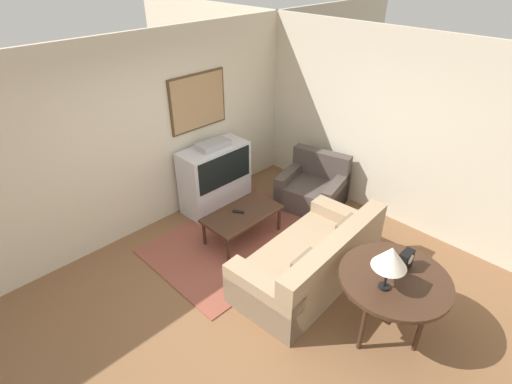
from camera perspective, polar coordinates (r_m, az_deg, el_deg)
ground_plane at (r=4.91m, az=-0.33°, el=-14.48°), size 12.00×12.00×0.00m
wall_back at (r=5.59m, az=-15.93°, el=7.42°), size 12.00×0.10×2.70m
wall_right at (r=5.98m, az=18.08°, el=8.62°), size 0.06×12.00×2.70m
area_rug at (r=5.67m, az=-2.65°, el=-6.89°), size 2.34×1.69×0.01m
tv at (r=6.16m, az=-5.86°, el=2.17°), size 1.08×0.50×1.11m
couch at (r=4.95m, az=7.94°, el=-9.81°), size 2.00×1.08×0.81m
armchair at (r=6.36m, az=8.12°, el=0.43°), size 1.02×1.10×0.82m
coffee_table at (r=5.51m, az=-1.97°, el=-3.33°), size 1.07×0.60×0.42m
console_table at (r=4.29m, az=19.17°, el=-12.10°), size 1.10×1.10×0.76m
table_lamp at (r=3.86m, az=18.68°, el=-8.88°), size 0.33×0.33×0.49m
mantel_clock at (r=4.32m, az=20.60°, el=-9.08°), size 0.18×0.10×0.20m
remote at (r=5.49m, az=-2.54°, el=-2.83°), size 0.12×0.16×0.02m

